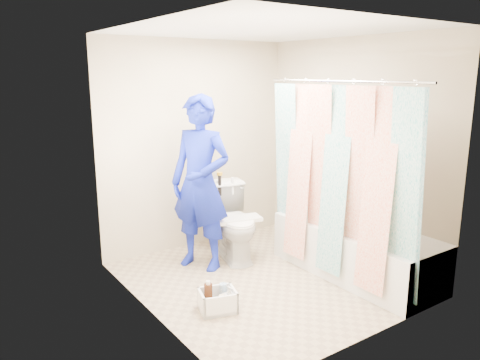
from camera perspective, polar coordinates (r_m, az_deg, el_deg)
floor at (r=4.80m, az=2.90°, el=-12.03°), size 2.60×2.60×0.00m
ceiling at (r=4.37m, az=3.27°, el=17.85°), size 2.40×2.60×0.02m
wall_back at (r=5.50m, az=-5.30°, el=4.25°), size 2.40×0.02×2.40m
wall_front at (r=3.52m, az=16.18°, el=-1.10°), size 2.40×0.02×2.40m
wall_left at (r=3.83m, az=-11.26°, el=0.25°), size 0.02×2.60×2.40m
wall_right at (r=5.24m, az=13.49°, el=3.53°), size 0.02×2.60×2.40m
bathtub at (r=4.96m, az=13.89°, el=-8.22°), size 0.70×1.75×0.50m
curtain_rod at (r=4.39m, az=12.17°, el=11.69°), size 0.02×1.90×0.02m
shower_curtain at (r=4.50m, az=11.62°, el=-0.22°), size 0.06×1.75×1.80m
toilet at (r=5.20m, az=-0.78°, el=-5.14°), size 0.65×0.90×0.82m
tank_lid at (r=5.06m, az=-0.27°, el=-4.80°), size 0.54×0.34×0.04m
tank_internals at (r=5.28m, az=-2.07°, el=-0.37°), size 0.20×0.09×0.27m
plumber at (r=4.85m, az=-4.84°, el=-0.38°), size 0.71×0.79×1.82m
cleaning_caddy at (r=4.20m, az=-2.60°, el=-14.53°), size 0.37×0.33×0.24m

